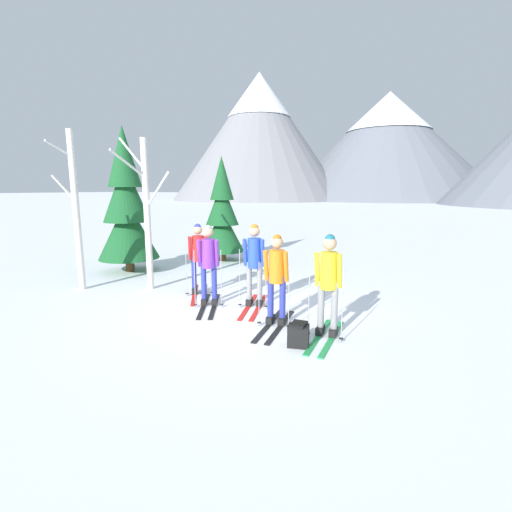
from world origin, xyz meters
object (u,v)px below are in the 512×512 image
at_px(skier_in_orange, 277,275).
at_px(pine_tree_near, 126,207).
at_px(skier_in_purple, 209,262).
at_px(skier_in_blue, 254,262).
at_px(pine_tree_mid, 222,214).
at_px(backpack_on_snow_front, 298,335).
at_px(birch_tree_slender, 147,212).
at_px(birch_tree_tall, 76,210).
at_px(skier_in_yellow, 329,279).
at_px(skier_in_red, 198,255).

xyz_separation_m(skier_in_orange, pine_tree_near, (-5.45, 2.36, 0.99)).
distance_m(skier_in_purple, skier_in_blue, 0.95).
bearing_deg(skier_in_orange, pine_tree_mid, 127.25).
bearing_deg(backpack_on_snow_front, skier_in_purple, 151.43).
height_order(birch_tree_slender, backpack_on_snow_front, birch_tree_slender).
xyz_separation_m(skier_in_blue, backpack_on_snow_front, (1.43, -1.59, -0.75)).
bearing_deg(birch_tree_tall, skier_in_yellow, -4.91).
distance_m(skier_in_purple, birch_tree_slender, 2.26).
xyz_separation_m(skier_in_red, birch_tree_slender, (-1.31, -0.13, 0.97)).
bearing_deg(pine_tree_mid, skier_in_yellow, -47.24).
relative_size(skier_in_purple, pine_tree_near, 0.41).
bearing_deg(skier_in_purple, skier_in_yellow, -13.92).
bearing_deg(backpack_on_snow_front, skier_in_blue, 132.04).
xyz_separation_m(pine_tree_near, birch_tree_slender, (1.81, -1.33, -0.02)).
bearing_deg(skier_in_yellow, skier_in_purple, 166.08).
relative_size(skier_in_red, birch_tree_tall, 0.44).
bearing_deg(pine_tree_mid, birch_tree_tall, -107.76).
height_order(skier_in_red, backpack_on_snow_front, skier_in_red).
height_order(skier_in_yellow, pine_tree_near, pine_tree_near).
xyz_separation_m(pine_tree_mid, birch_tree_tall, (-1.45, -4.52, 0.33)).
distance_m(skier_in_blue, birch_tree_slender, 3.02).
height_order(skier_in_purple, birch_tree_tall, birch_tree_tall).
xyz_separation_m(skier_in_purple, pine_tree_near, (-3.78, 1.87, 0.98)).
bearing_deg(birch_tree_slender, backpack_on_snow_front, -22.82).
height_order(skier_in_blue, pine_tree_mid, pine_tree_mid).
bearing_deg(skier_in_purple, birch_tree_slender, 164.62).
relative_size(skier_in_orange, skier_in_yellow, 1.01).
bearing_deg(birch_tree_tall, skier_in_red, 15.86).
xyz_separation_m(skier_in_purple, skier_in_orange, (1.68, -0.49, -0.01)).
bearing_deg(skier_in_blue, pine_tree_near, 161.62).
bearing_deg(skier_in_purple, birch_tree_tall, -177.93).
distance_m(skier_in_red, skier_in_orange, 2.61).
bearing_deg(backpack_on_snow_front, birch_tree_slender, 157.18).
xyz_separation_m(skier_in_red, pine_tree_mid, (-1.37, 3.72, 0.67)).
height_order(skier_in_blue, birch_tree_slender, birch_tree_slender).
bearing_deg(pine_tree_near, skier_in_purple, -26.39).
bearing_deg(skier_in_purple, skier_in_blue, 20.10).
height_order(pine_tree_near, backpack_on_snow_front, pine_tree_near).
height_order(skier_in_red, skier_in_purple, skier_in_purple).
height_order(skier_in_purple, skier_in_yellow, skier_in_yellow).
relative_size(pine_tree_near, backpack_on_snow_front, 10.90).
distance_m(skier_in_blue, pine_tree_near, 5.01).
xyz_separation_m(skier_in_purple, birch_tree_tall, (-3.49, -0.13, 1.00)).
relative_size(skier_in_purple, skier_in_yellow, 0.99).
height_order(skier_in_yellow, birch_tree_tall, birch_tree_tall).
distance_m(skier_in_purple, skier_in_yellow, 2.71).
height_order(skier_in_red, birch_tree_tall, birch_tree_tall).
height_order(skier_in_red, skier_in_blue, skier_in_blue).
relative_size(skier_in_red, skier_in_yellow, 0.98).
distance_m(skier_in_orange, birch_tree_slender, 3.91).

